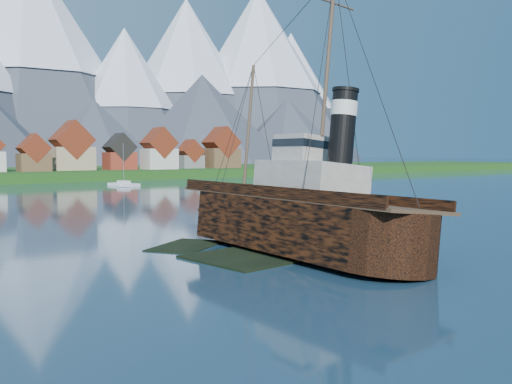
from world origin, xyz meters
TOP-DOWN VIEW (x-y plane):
  - ground at (0.00, 0.00)m, footprint 1400.00×1400.00m
  - shoal at (1.78, 2.15)m, footprint 31.71×21.24m
  - seawall at (0.00, 132.00)m, footprint 600.00×2.50m
  - tugboat_wreck at (-2.45, -0.82)m, footprint 7.78×33.53m
  - sailboat_d at (65.60, 66.95)m, footprint 5.93×8.88m
  - sailboat_e at (24.59, 105.30)m, footprint 5.82×10.86m

SIDE VIEW (x-z plane):
  - shoal at x=1.78m, z-range -0.92..0.22m
  - ground at x=0.00m, z-range 0.00..0.00m
  - seawall at x=0.00m, z-range -1.00..1.00m
  - sailboat_e at x=24.59m, z-range -5.86..6.39m
  - sailboat_d at x=65.60m, z-range -5.75..6.30m
  - tugboat_wreck at x=-2.45m, z-range -9.96..16.60m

